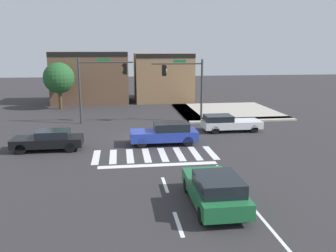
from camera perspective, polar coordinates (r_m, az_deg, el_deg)
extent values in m
plane|color=#302D30|center=(26.51, -3.10, -1.84)|extent=(120.00, 120.00, 0.00)
cube|color=silver|center=(22.15, -11.46, -4.92)|extent=(0.43, 3.00, 0.01)
cube|color=silver|center=(22.10, -8.80, -4.85)|extent=(0.43, 3.00, 0.01)
cube|color=silver|center=(22.10, -6.13, -4.78)|extent=(0.43, 3.00, 0.01)
cube|color=silver|center=(22.15, -3.47, -4.69)|extent=(0.43, 3.00, 0.01)
cube|color=silver|center=(22.24, -0.82, -4.59)|extent=(0.43, 3.00, 0.01)
cube|color=silver|center=(22.38, 1.80, -4.49)|extent=(0.43, 3.00, 0.01)
cube|color=silver|center=(22.57, 4.38, -4.37)|extent=(0.43, 3.00, 0.01)
cube|color=silver|center=(22.80, 6.91, -4.26)|extent=(0.43, 3.00, 0.01)
cube|color=white|center=(20.29, -1.58, -6.27)|extent=(6.80, 0.50, 0.01)
cube|color=white|center=(17.49, -0.50, -9.38)|extent=(0.16, 2.00, 0.01)
cube|color=white|center=(13.89, 1.67, -15.42)|extent=(0.16, 2.00, 0.01)
cylinder|color=yellow|center=(18.01, 4.13, -8.76)|extent=(1.14, 1.14, 0.01)
cylinder|color=white|center=(17.96, 3.32, -8.79)|extent=(0.18, 0.18, 0.00)
cylinder|color=white|center=(18.06, 4.93, -8.70)|extent=(0.18, 0.18, 0.00)
cube|color=white|center=(18.01, 4.13, -8.75)|extent=(0.51, 0.05, 0.00)
cube|color=#B2AA9E|center=(33.36, 11.73, 1.00)|extent=(10.00, 1.60, 0.15)
cube|color=#B2AA9E|center=(36.84, 3.07, 2.29)|extent=(1.60, 10.00, 0.15)
cube|color=#B2AA9E|center=(37.84, 9.33, 2.41)|extent=(10.00, 10.00, 0.15)
cube|color=brown|center=(44.76, -12.29, 7.65)|extent=(8.99, 5.74, 6.11)
cube|color=black|center=(41.97, -12.74, 11.18)|extent=(8.99, 0.50, 0.50)
cube|color=#93704C|center=(45.53, -0.86, 7.87)|extent=(6.99, 6.88, 5.90)
cube|color=black|center=(42.19, -0.34, 11.19)|extent=(6.99, 0.50, 0.50)
cylinder|color=#383A3D|center=(31.88, -13.97, 5.39)|extent=(0.18, 0.18, 5.66)
cylinder|color=#383A3D|center=(31.52, -9.92, 10.03)|extent=(4.67, 0.12, 0.12)
cube|color=black|center=(31.53, -6.90, 9.08)|extent=(0.32, 0.32, 0.95)
sphere|color=#470A0A|center=(31.52, -7.22, 9.61)|extent=(0.22, 0.22, 0.22)
sphere|color=orange|center=(31.53, -7.21, 9.07)|extent=(0.22, 0.22, 0.22)
sphere|color=#0C3814|center=(31.55, -7.19, 8.54)|extent=(0.22, 0.22, 0.22)
cube|color=#197233|center=(31.52, -10.37, 10.42)|extent=(1.10, 0.03, 0.24)
cylinder|color=#383A3D|center=(32.03, 5.42, 5.64)|extent=(0.18, 0.18, 5.57)
cylinder|color=#383A3D|center=(31.41, 1.46, 9.96)|extent=(4.49, 0.12, 0.12)
cube|color=black|center=(31.27, -0.66, 8.90)|extent=(0.32, 0.32, 0.95)
sphere|color=#470A0A|center=(31.28, -0.34, 9.44)|extent=(0.22, 0.22, 0.22)
sphere|color=orange|center=(31.30, -0.34, 8.90)|extent=(0.22, 0.22, 0.22)
sphere|color=#0C3814|center=(31.31, -0.34, 8.37)|extent=(0.22, 0.22, 0.22)
cube|color=#197233|center=(31.44, 1.88, 10.36)|extent=(1.10, 0.03, 0.24)
cube|color=black|center=(24.35, -18.73, -2.37)|extent=(4.42, 1.78, 0.57)
cube|color=black|center=(24.16, -17.98, -1.18)|extent=(2.05, 1.56, 0.45)
cylinder|color=black|center=(24.02, -22.56, -3.48)|extent=(0.65, 0.22, 0.65)
cylinder|color=black|center=(25.48, -21.69, -2.54)|extent=(0.65, 0.22, 0.65)
cylinder|color=black|center=(23.42, -15.42, -3.36)|extent=(0.65, 0.22, 0.65)
cylinder|color=black|center=(24.91, -14.96, -2.40)|extent=(0.65, 0.22, 0.65)
cube|color=#23389E|center=(24.52, -0.72, -1.47)|extent=(4.58, 1.88, 0.65)
cube|color=black|center=(24.45, 0.53, -0.07)|extent=(2.35, 1.65, 0.54)
cylinder|color=black|center=(23.65, -4.22, -2.74)|extent=(0.68, 0.22, 0.68)
cylinder|color=black|center=(25.25, -4.46, -1.77)|extent=(0.68, 0.22, 0.68)
cylinder|color=black|center=(24.03, 3.21, -2.49)|extent=(0.68, 0.22, 0.68)
cylinder|color=black|center=(25.61, 2.51, -1.55)|extent=(0.68, 0.22, 0.68)
cube|color=white|center=(28.89, 10.16, 0.32)|extent=(4.62, 1.93, 0.56)
cube|color=black|center=(28.47, 8.07, 1.26)|extent=(2.15, 1.70, 0.47)
cylinder|color=black|center=(30.24, 12.48, 0.28)|extent=(0.64, 0.22, 0.64)
cylinder|color=black|center=(28.67, 13.65, -0.43)|extent=(0.64, 0.22, 0.64)
cylinder|color=black|center=(29.31, 6.70, 0.11)|extent=(0.64, 0.22, 0.64)
cylinder|color=black|center=(27.69, 7.58, -0.63)|extent=(0.64, 0.22, 0.64)
cube|color=#1E6638|center=(15.28, 7.37, -10.32)|extent=(1.93, 4.50, 0.64)
cube|color=black|center=(14.50, 8.08, -9.09)|extent=(1.70, 2.25, 0.54)
cylinder|color=black|center=(16.58, 3.06, -9.44)|extent=(0.22, 0.66, 0.66)
cylinder|color=black|center=(16.97, 8.83, -9.05)|extent=(0.22, 0.66, 0.66)
cylinder|color=black|center=(13.85, 5.49, -14.06)|extent=(0.22, 0.66, 0.66)
cylinder|color=black|center=(14.31, 12.38, -13.39)|extent=(0.22, 0.66, 0.66)
cylinder|color=#4C3823|center=(40.47, -16.93, 4.57)|extent=(0.36, 0.36, 2.80)
sphere|color=#235628|center=(40.26, -17.11, 7.39)|extent=(3.33, 3.33, 3.33)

